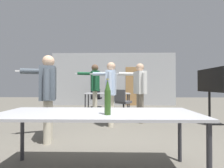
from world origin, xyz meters
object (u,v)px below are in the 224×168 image
at_px(office_chair_side_rolled, 96,99).
at_px(person_far_watching, 140,87).
at_px(person_right_polo, 94,85).
at_px(beer_bottle, 108,98).
at_px(tv_screen, 209,89).
at_px(office_chair_near_pushed, 122,103).
at_px(person_near_casual, 48,90).
at_px(person_left_plaid, 111,87).

bearing_deg(office_chair_side_rolled, person_far_watching, -54.97).
distance_m(person_right_polo, person_far_watching, 1.69).
bearing_deg(beer_bottle, person_right_polo, 99.93).
xyz_separation_m(tv_screen, office_chair_near_pushed, (-2.42, 1.10, -0.54)).
bearing_deg(office_chair_near_pushed, person_right_polo, -134.08).
height_order(tv_screen, office_chair_side_rolled, tv_screen).
bearing_deg(tv_screen, person_far_watching, -89.74).
height_order(person_right_polo, office_chair_near_pushed, person_right_polo).
bearing_deg(person_near_casual, person_far_watching, -70.89).
relative_size(office_chair_side_rolled, beer_bottle, 2.32).
bearing_deg(person_right_polo, person_far_watching, -137.52).
height_order(tv_screen, office_chair_near_pushed, tv_screen).
xyz_separation_m(person_far_watching, office_chair_side_rolled, (-1.60, 2.86, -0.60)).
xyz_separation_m(person_left_plaid, office_chair_side_rolled, (-0.78, 3.23, -0.59)).
height_order(person_right_polo, person_near_casual, person_right_polo).
distance_m(person_far_watching, person_near_casual, 2.49).
height_order(person_near_casual, beer_bottle, person_near_casual).
relative_size(tv_screen, office_chair_side_rolled, 1.70).
bearing_deg(person_near_casual, office_chair_side_rolled, -23.12).
relative_size(tv_screen, person_left_plaid, 0.92).
relative_size(person_right_polo, office_chair_near_pushed, 1.97).
bearing_deg(person_far_watching, person_near_casual, 112.19).
distance_m(tv_screen, office_chair_side_rolled, 4.61).
height_order(tv_screen, person_far_watching, person_far_watching).
height_order(tv_screen, person_near_casual, person_near_casual).
bearing_deg(person_near_casual, tv_screen, -87.26).
xyz_separation_m(person_right_polo, beer_bottle, (0.63, -3.57, -0.16)).
distance_m(tv_screen, person_near_casual, 4.25).
bearing_deg(tv_screen, office_chair_near_pushed, -114.54).
distance_m(person_near_casual, office_chair_side_rolled, 4.41).
relative_size(person_left_plaid, person_near_casual, 1.03).
distance_m(person_far_watching, beer_bottle, 2.78).
relative_size(person_left_plaid, beer_bottle, 4.26).
relative_size(person_left_plaid, office_chair_side_rolled, 1.84).
xyz_separation_m(person_far_watching, beer_bottle, (-0.79, -2.66, -0.10)).
height_order(person_right_polo, person_far_watching, person_right_polo).
bearing_deg(person_left_plaid, beer_bottle, -173.59).
xyz_separation_m(office_chair_side_rolled, beer_bottle, (0.81, -5.52, 0.50)).
height_order(tv_screen, beer_bottle, tv_screen).
bearing_deg(person_far_watching, tv_screen, -104.79).
height_order(person_left_plaid, person_right_polo, person_right_polo).
height_order(person_far_watching, person_near_casual, person_far_watching).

